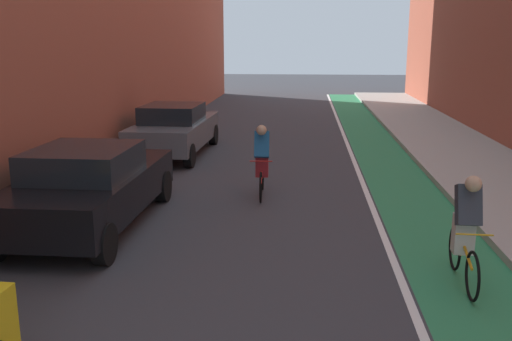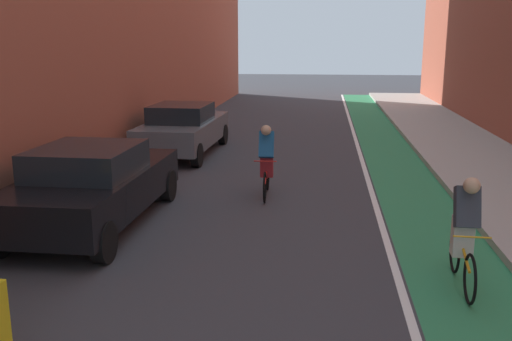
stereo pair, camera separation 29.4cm
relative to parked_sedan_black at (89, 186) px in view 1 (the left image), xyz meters
name	(u,v)px [view 1 (the left image)]	position (x,y,z in m)	size (l,w,h in m)	color
ground_plane	(270,169)	(2.98, 5.11, -0.79)	(87.28, 87.28, 0.00)	#38383D
bike_lane_paint	(382,156)	(6.21, 7.11, -0.79)	(1.60, 39.67, 0.00)	#2D8451
lane_divider_stripe	(352,156)	(5.31, 7.11, -0.79)	(0.12, 39.67, 0.00)	white
sidewalk_right	(464,155)	(8.58, 7.11, -0.72)	(3.14, 39.67, 0.14)	#A8A59E
parked_sedan_black	(89,186)	(0.00, 0.00, 0.00)	(2.02, 4.65, 1.53)	black
parked_sedan_gray	(175,129)	(0.00, 6.85, 0.00)	(2.00, 4.67, 1.53)	#595B60
cyclist_mid	(466,226)	(6.14, -1.95, 0.06)	(0.48, 1.72, 1.62)	black
cyclist_trailing	(262,160)	(2.96, 2.43, 0.02)	(0.48, 1.72, 1.61)	black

